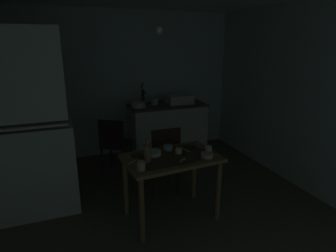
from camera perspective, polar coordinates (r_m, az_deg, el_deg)
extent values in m
plane|color=brown|center=(3.67, -0.79, -15.88)|extent=(5.03, 5.03, 0.00)
cube|color=silver|center=(5.14, -8.76, 8.17)|extent=(3.99, 0.10, 2.47)
cube|color=silver|center=(4.27, 25.30, 5.11)|extent=(0.10, 4.13, 2.47)
cube|color=silver|center=(3.68, -25.30, -8.10)|extent=(0.97, 0.45, 1.06)
cube|color=silver|center=(3.41, -27.59, 9.07)|extent=(0.89, 0.38, 0.97)
cube|color=silver|center=(3.48, -26.47, 0.38)|extent=(0.87, 0.41, 0.02)
cube|color=silver|center=(5.15, -0.13, -0.74)|extent=(1.31, 0.60, 0.87)
cube|color=#5B4A4A|center=(5.04, -0.13, 4.18)|extent=(1.34, 0.63, 0.03)
sphere|color=#2D2823|center=(4.79, -1.02, -1.52)|extent=(0.02, 0.02, 0.02)
cube|color=silver|center=(5.10, 2.20, 5.35)|extent=(0.44, 0.34, 0.15)
cube|color=black|center=(5.08, 2.20, 6.13)|extent=(0.38, 0.28, 0.01)
cylinder|color=#232328|center=(4.92, -4.97, 5.67)|extent=(0.05, 0.05, 0.28)
cylinder|color=#232328|center=(4.84, -4.77, 6.69)|extent=(0.03, 0.12, 0.03)
cylinder|color=black|center=(4.95, -5.21, 7.95)|extent=(0.02, 0.16, 0.12)
cylinder|color=white|center=(4.82, -5.89, 4.21)|extent=(0.24, 0.24, 0.08)
cylinder|color=beige|center=(4.99, -2.68, 4.89)|extent=(0.13, 0.13, 0.12)
cube|color=olive|center=(3.17, 0.68, -6.34)|extent=(1.08, 0.74, 0.04)
cube|color=white|center=(3.16, 0.68, -6.06)|extent=(0.84, 0.58, 0.00)
cylinder|color=brown|center=(2.97, -5.21, -16.32)|extent=(0.06, 0.06, 0.72)
cylinder|color=brown|center=(3.34, 9.95, -12.51)|extent=(0.06, 0.06, 0.72)
cylinder|color=olive|center=(3.41, -8.42, -11.79)|extent=(0.06, 0.06, 0.72)
cylinder|color=olive|center=(3.74, 5.19, -9.01)|extent=(0.06, 0.06, 0.72)
cube|color=#342119|center=(3.86, -1.31, -6.63)|extent=(0.40, 0.40, 0.03)
cube|color=#331E17|center=(3.60, -0.36, -4.12)|extent=(0.38, 0.02, 0.46)
cylinder|color=#342119|center=(4.15, 0.15, -8.38)|extent=(0.04, 0.04, 0.43)
cylinder|color=#342119|center=(4.05, -4.40, -9.08)|extent=(0.04, 0.04, 0.43)
cylinder|color=#342119|center=(3.87, 1.98, -10.36)|extent=(0.04, 0.04, 0.43)
cylinder|color=#342119|center=(3.76, -2.90, -11.19)|extent=(0.04, 0.04, 0.43)
cube|color=#31211B|center=(4.46, -10.18, -3.56)|extent=(0.55, 0.55, 0.03)
cube|color=black|center=(4.23, -11.25, -1.58)|extent=(0.33, 0.22, 0.41)
cylinder|color=#31211B|center=(4.64, -7.30, -5.74)|extent=(0.04, 0.04, 0.44)
cylinder|color=#31211B|center=(4.75, -11.19, -5.36)|extent=(0.04, 0.04, 0.44)
cylinder|color=#31211B|center=(4.34, -8.75, -7.39)|extent=(0.04, 0.04, 0.44)
cylinder|color=#31211B|center=(4.47, -12.88, -6.93)|extent=(0.04, 0.04, 0.44)
cylinder|color=white|center=(3.20, -3.00, -5.37)|extent=(0.18, 0.18, 0.04)
cylinder|color=tan|center=(3.16, 7.75, -5.74)|extent=(0.14, 0.14, 0.05)
cylinder|color=#9EB2C6|center=(3.34, 0.03, -4.30)|extent=(0.11, 0.11, 0.05)
cylinder|color=beige|center=(3.24, 2.11, -4.94)|extent=(0.07, 0.07, 0.06)
cylinder|color=tan|center=(2.84, -5.33, -7.88)|extent=(0.08, 0.08, 0.09)
cylinder|color=white|center=(3.30, 8.04, -4.57)|extent=(0.08, 0.08, 0.07)
cylinder|color=olive|center=(3.01, -4.11, -5.44)|extent=(0.08, 0.08, 0.18)
cylinder|color=olive|center=(2.97, -4.16, -3.23)|extent=(0.04, 0.04, 0.07)
cube|color=silver|center=(3.06, -6.81, -6.95)|extent=(0.15, 0.13, 0.00)
cube|color=beige|center=(3.07, 2.88, -6.74)|extent=(0.11, 0.10, 0.00)
cube|color=beige|center=(3.34, 3.50, -4.78)|extent=(0.06, 0.14, 0.00)
sphere|color=#F9EFCC|center=(3.15, -1.78, 18.41)|extent=(0.08, 0.08, 0.08)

